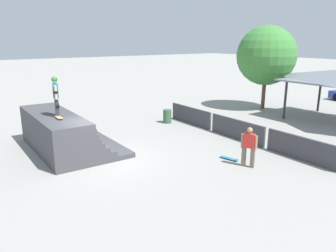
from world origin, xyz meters
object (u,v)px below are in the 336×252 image
bystander_walking (249,145)px  tree_beside_pavilion (266,56)px  skateboard_on_ground (230,158)px  skater_on_deck (56,94)px  skateboard_on_deck (59,117)px  trash_bin (167,116)px

bystander_walking → tree_beside_pavilion: tree_beside_pavilion is taller
bystander_walking → skateboard_on_ground: 1.34m
skateboard_on_ground → tree_beside_pavilion: bearing=108.8°
skater_on_deck → skateboard_on_ground: (4.99, 5.87, -2.76)m
skateboard_on_deck → tree_beside_pavilion: bearing=99.0°
tree_beside_pavilion → bystander_walking: bearing=-53.2°
bystander_walking → tree_beside_pavilion: 12.80m
tree_beside_pavilion → trash_bin: (-0.50, -8.52, -3.54)m
skateboard_on_deck → trash_bin: skateboard_on_deck is taller
skateboard_on_ground → trash_bin: trash_bin is taller
skateboard_on_ground → skater_on_deck: bearing=-144.4°
tree_beside_pavilion → trash_bin: size_ratio=7.22×
trash_bin → skater_on_deck: bearing=-74.9°
skateboard_on_deck → trash_bin: bearing=110.4°
skater_on_deck → bystander_walking: skater_on_deck is taller
bystander_walking → skateboard_on_deck: bearing=21.9°
skater_on_deck → skateboard_on_deck: skater_on_deck is taller
skateboard_on_deck → skateboard_on_ground: (4.48, 5.98, -1.80)m
skater_on_deck → trash_bin: 7.98m
bystander_walking → trash_bin: (-7.96, 1.43, -0.52)m
skateboard_on_deck → skateboard_on_ground: 7.68m
skateboard_on_ground → trash_bin: (-6.96, 1.47, 0.37)m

